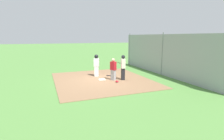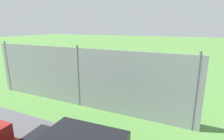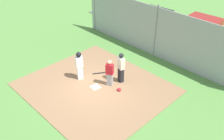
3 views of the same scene
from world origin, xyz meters
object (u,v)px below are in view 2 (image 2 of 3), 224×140
at_px(home_plate, 116,80).
at_px(runner, 131,70).
at_px(umpire, 102,73).
at_px(catcher, 108,73).
at_px(catcher_mask, 100,80).
at_px(baseball_bat, 121,85).

relative_size(home_plate, runner, 0.26).
bearing_deg(umpire, catcher, -2.36).
bearing_deg(catcher_mask, umpire, -51.90).
bearing_deg(runner, baseball_bat, 96.63).
xyz_separation_m(catcher, umpire, (-0.18, -0.67, 0.13)).
bearing_deg(umpire, baseball_bat, -63.50).
relative_size(home_plate, umpire, 0.25).
bearing_deg(baseball_bat, runner, -166.44).
relative_size(home_plate, baseball_bat, 0.58).
height_order(catcher, baseball_bat, catcher).
xyz_separation_m(home_plate, baseball_bat, (0.83, -1.02, 0.02)).
distance_m(home_plate, umpire, 1.73).
bearing_deg(home_plate, umpire, -112.54).
xyz_separation_m(umpire, baseball_bat, (1.40, 0.34, -0.89)).
bearing_deg(catcher, baseball_bat, -130.99).
bearing_deg(runner, catcher, 50.53).
xyz_separation_m(umpire, catcher_mask, (-0.53, 0.67, -0.86)).
distance_m(home_plate, catcher, 1.11).
bearing_deg(home_plate, runner, 2.44).
distance_m(umpire, runner, 2.25).
xyz_separation_m(baseball_bat, catcher_mask, (-1.92, 0.33, 0.03)).
relative_size(runner, baseball_bat, 2.21).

